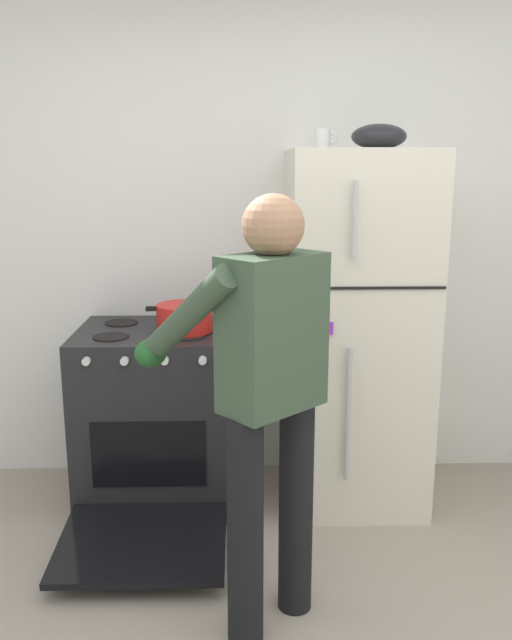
% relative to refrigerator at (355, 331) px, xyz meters
% --- Properties ---
extents(kitchen_wall_back, '(6.00, 0.10, 2.70)m').
position_rel_refrigerator_xyz_m(kitchen_wall_back, '(-0.52, 0.38, 0.47)').
color(kitchen_wall_back, white).
rests_on(kitchen_wall_back, ground).
extents(refrigerator, '(0.68, 0.72, 1.76)m').
position_rel_refrigerator_xyz_m(refrigerator, '(0.00, 0.00, 0.00)').
color(refrigerator, silver).
rests_on(refrigerator, ground).
extents(stove_range, '(0.76, 1.21, 0.90)m').
position_rel_refrigerator_xyz_m(stove_range, '(-1.00, -0.02, -0.44)').
color(stove_range, black).
rests_on(stove_range, ground).
extents(person_cook, '(0.71, 0.75, 1.60)m').
position_rel_refrigerator_xyz_m(person_cook, '(-0.49, -0.97, 0.08)').
color(person_cook, black).
rests_on(person_cook, ground).
extents(red_pot, '(0.37, 0.27, 0.13)m').
position_rel_refrigerator_xyz_m(red_pot, '(-0.84, -0.05, 0.09)').
color(red_pot, red).
rests_on(red_pot, stove_range).
extents(coffee_mug, '(0.11, 0.08, 0.10)m').
position_rel_refrigerator_xyz_m(coffee_mug, '(-0.18, 0.05, 0.93)').
color(coffee_mug, silver).
rests_on(coffee_mug, refrigerator).
extents(mixing_bowl, '(0.26, 0.26, 0.12)m').
position_rel_refrigerator_xyz_m(mixing_bowl, '(0.08, 0.00, 0.94)').
color(mixing_bowl, black).
rests_on(mixing_bowl, refrigerator).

